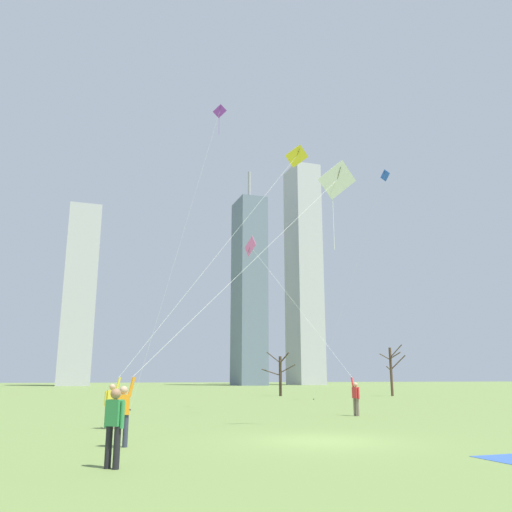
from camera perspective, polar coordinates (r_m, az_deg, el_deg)
ground_plane at (r=16.68m, az=7.20°, el=-19.40°), size 400.00×400.00×0.00m
kite_flyer_foreground_left_yellow at (r=21.53m, az=-11.02°, el=-9.55°), size 9.71×2.90×13.72m
kite_flyer_midfield_left_pink at (r=28.42m, az=7.62°, el=-10.51°), size 3.63×7.74×10.73m
kite_flyer_midfield_right_white at (r=16.41m, az=-6.35°, el=-8.07°), size 9.20×2.64×10.37m
bystander_watching_nearby at (r=11.95m, az=-15.24°, el=-17.22°), size 0.39×0.39×1.62m
distant_kite_drifting_right_purple at (r=36.25m, az=-4.86°, el=12.67°), size 5.46×0.53×20.17m
distant_kite_drifting_left_blue at (r=46.24m, az=13.20°, el=6.30°), size 4.44×6.94×19.26m
bare_tree_far_right_edge at (r=55.90m, az=2.66°, el=-12.64°), size 3.02×2.14×4.47m
bare_tree_rightmost at (r=57.40m, az=14.60°, el=-11.83°), size 2.28×2.31×5.21m
skyline_wide_slab at (r=147.51m, az=5.22°, el=-1.77°), size 7.30×10.52×61.62m
skyline_mid_tower_right at (r=134.44m, az=-18.73°, el=-4.00°), size 7.47×11.27×43.23m
skyline_short_annex at (r=134.19m, az=-0.76°, el=-3.68°), size 6.87×9.93×56.13m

